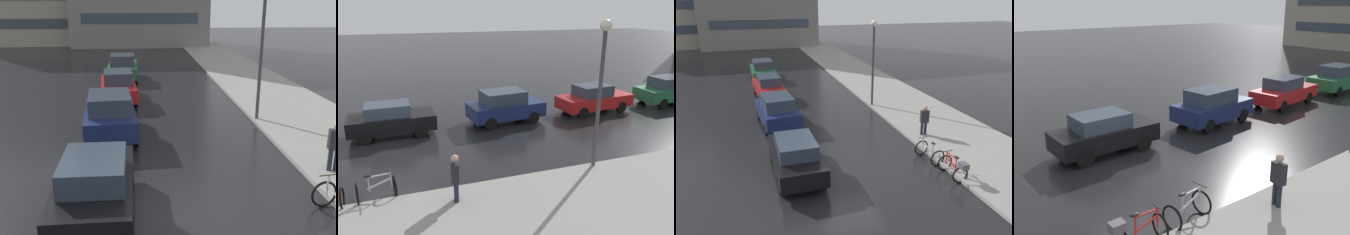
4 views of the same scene
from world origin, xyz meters
The scene contains 8 objects.
ground_plane centered at (0.00, 0.00, 0.00)m, with size 140.00×140.00×0.00m, color black.
sidewalk_kerb centered at (6.00, 10.00, 0.07)m, with size 4.80×60.00×0.14m, color gray.
car_black centered at (-2.29, 0.11, 0.79)m, with size 1.82×3.94×1.56m.
car_navy centered at (-2.38, 5.78, 0.86)m, with size 2.23×4.03×1.69m.
car_red centered at (-2.37, 11.20, 0.79)m, with size 2.10×4.47×1.60m.
car_green centered at (-2.37, 16.72, 0.84)m, with size 1.96×4.25×1.70m.
pedestrian centered at (4.45, 1.86, 0.94)m, with size 0.44×0.32×1.66m.
streetlamp centered at (3.77, 7.16, 3.53)m, with size 0.39×0.39×5.40m.
Camera 1 is at (-1.17, -7.95, 4.92)m, focal length 40.00 mm.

